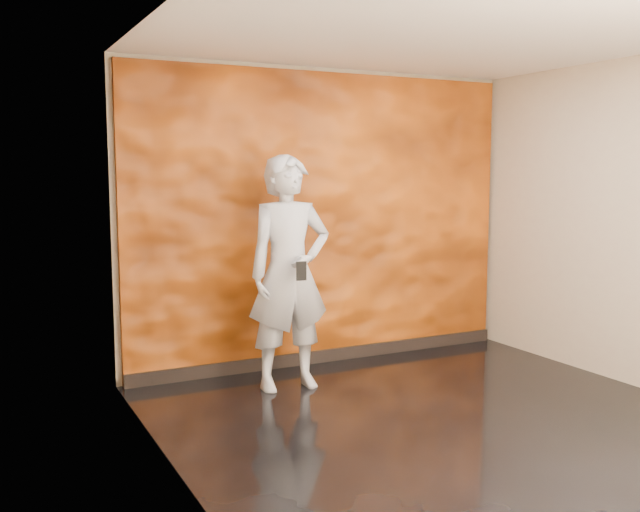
{
  "coord_description": "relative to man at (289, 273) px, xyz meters",
  "views": [
    {
      "loc": [
        -3.09,
        -4.08,
        1.84
      ],
      "look_at": [
        -0.64,
        0.82,
        1.18
      ],
      "focal_mm": 40.0,
      "sensor_mm": 36.0,
      "label": 1
    }
  ],
  "objects": [
    {
      "name": "baseboard",
      "position": [
        0.67,
        0.59,
        -0.93
      ],
      "size": [
        3.9,
        0.04,
        0.12
      ],
      "primitive_type": "cube",
      "color": "black",
      "rests_on": "ground"
    },
    {
      "name": "phone",
      "position": [
        -0.03,
        -0.31,
        0.06
      ],
      "size": [
        0.08,
        0.03,
        0.15
      ],
      "primitive_type": "cube",
      "rotation": [
        0.0,
        0.0,
        -0.1
      ],
      "color": "black",
      "rests_on": "man"
    },
    {
      "name": "man",
      "position": [
        0.0,
        0.0,
        0.0
      ],
      "size": [
        0.74,
        0.5,
        1.98
      ],
      "primitive_type": "imported",
      "rotation": [
        0.0,
        0.0,
        -0.04
      ],
      "color": "#9699A4",
      "rests_on": "ground"
    },
    {
      "name": "feature_wall",
      "position": [
        0.67,
        0.63,
        0.39
      ],
      "size": [
        3.9,
        0.06,
        2.75
      ],
      "primitive_type": "cube",
      "color": "orange",
      "rests_on": "ground"
    },
    {
      "name": "room",
      "position": [
        0.67,
        -1.33,
        0.41
      ],
      "size": [
        4.02,
        4.02,
        2.81
      ],
      "color": "black",
      "rests_on": "ground"
    }
  ]
}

